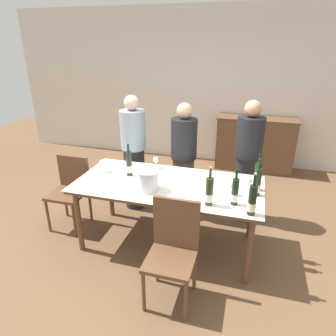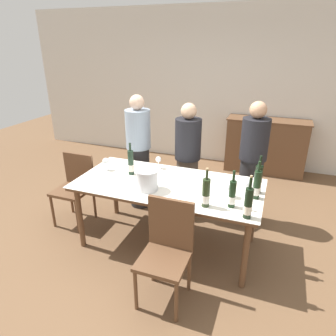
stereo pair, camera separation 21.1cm
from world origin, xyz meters
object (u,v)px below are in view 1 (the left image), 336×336
object	(u,v)px
ice_bucket	(148,180)
wine_bottle_2	(235,192)
person_host	(134,154)
wine_glass_0	(103,163)
dining_table	(168,189)
wine_glass_3	(248,181)
chair_near_front	(173,245)
wine_bottle_1	(258,177)
wine_bottle_5	(209,192)
sideboard_cabinet	(255,144)
chair_left_end	(70,187)
wine_bottle_4	(257,183)
wine_glass_1	(232,185)
person_guest_left	(183,161)
wine_bottle_3	(129,164)
person_guest_right	(247,163)
wine_glass_2	(156,160)
wine_bottle_0	(252,201)

from	to	relation	value
ice_bucket	wine_bottle_2	distance (m)	0.87
wine_bottle_2	person_host	xyz separation A→B (m)	(-1.41, 0.98, -0.12)
wine_glass_0	dining_table	bearing A→B (deg)	-6.18
wine_bottle_2	ice_bucket	bearing A→B (deg)	176.63
wine_glass_3	chair_near_front	size ratio (longest dim) A/B	0.15
wine_bottle_1	chair_near_front	xyz separation A→B (m)	(-0.66, -0.82, -0.38)
dining_table	wine_bottle_5	world-z (taller)	wine_bottle_5
wine_bottle_2	wine_glass_3	size ratio (longest dim) A/B	2.53
sideboard_cabinet	chair_near_front	world-z (taller)	sideboard_cabinet
chair_left_end	wine_glass_0	bearing A→B (deg)	0.74
dining_table	wine_glass_0	size ratio (longest dim) A/B	13.25
chair_near_front	wine_bottle_4	bearing A→B (deg)	46.59
wine_glass_1	person_guest_left	bearing A→B (deg)	130.15
wine_bottle_2	wine_glass_0	size ratio (longest dim) A/B	2.39
wine_bottle_1	person_host	world-z (taller)	person_host
ice_bucket	chair_near_front	size ratio (longest dim) A/B	0.25
wine_bottle_5	chair_near_front	xyz separation A→B (m)	(-0.24, -0.38, -0.37)
wine_bottle_4	wine_glass_0	bearing A→B (deg)	176.80
wine_bottle_4	chair_near_front	distance (m)	1.03
sideboard_cabinet	dining_table	world-z (taller)	sideboard_cabinet
ice_bucket	wine_bottle_3	xyz separation A→B (m)	(-0.33, 0.29, 0.02)
wine_glass_1	person_guest_right	bearing A→B (deg)	82.59
ice_bucket	chair_left_end	size ratio (longest dim) A/B	0.26
wine_bottle_1	dining_table	bearing A→B (deg)	-172.72
wine_glass_1	wine_glass_2	world-z (taller)	wine_glass_1
wine_glass_1	wine_glass_3	distance (m)	0.22
wine_bottle_2	wine_bottle_3	distance (m)	1.25
ice_bucket	wine_glass_3	bearing A→B (deg)	16.45
dining_table	wine_glass_2	bearing A→B (deg)	125.60
wine_bottle_0	person_guest_left	size ratio (longest dim) A/B	0.26
person_guest_left	wine_glass_0	bearing A→B (deg)	-141.39
wine_bottle_3	wine_glass_1	bearing A→B (deg)	-7.55
wine_glass_0	wine_glass_2	distance (m)	0.62
wine_bottle_2	wine_bottle_4	world-z (taller)	wine_bottle_4
wine_bottle_0	chair_left_end	size ratio (longest dim) A/B	0.45
ice_bucket	wine_bottle_3	distance (m)	0.44
chair_near_front	chair_left_end	world-z (taller)	chair_near_front
wine_glass_0	person_host	size ratio (longest dim) A/B	0.10
dining_table	wine_glass_1	size ratio (longest dim) A/B	12.90
wine_bottle_0	person_guest_left	bearing A→B (deg)	128.03
sideboard_cabinet	chair_left_end	world-z (taller)	sideboard_cabinet
wine_bottle_5	wine_glass_1	world-z (taller)	wine_bottle_5
wine_bottle_0	wine_bottle_2	bearing A→B (deg)	138.88
sideboard_cabinet	wine_glass_3	xyz separation A→B (m)	(-0.05, -2.52, 0.39)
wine_bottle_3	wine_bottle_5	xyz separation A→B (m)	(0.98, -0.41, -0.01)
wine_bottle_1	wine_glass_3	world-z (taller)	wine_bottle_1
person_guest_right	sideboard_cabinet	bearing A→B (deg)	87.31
wine_bottle_4	wine_bottle_0	bearing A→B (deg)	-95.27
chair_near_front	person_guest_right	xyz separation A→B (m)	(0.54, 1.54, 0.25)
wine_bottle_0	wine_bottle_2	xyz separation A→B (m)	(-0.16, 0.14, -0.01)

